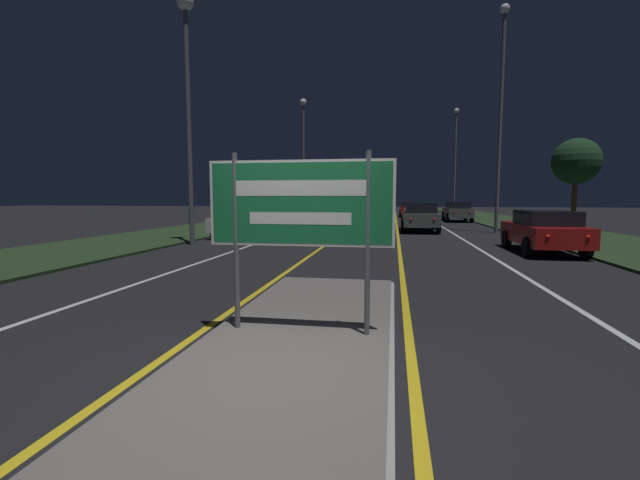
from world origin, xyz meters
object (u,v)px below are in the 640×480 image
at_px(streetlight_left_near, 187,71).
at_px(streetlight_left_far, 303,143).
at_px(car_receding_1, 420,216).
at_px(car_receding_2, 457,211).
at_px(highway_sign, 300,209).
at_px(car_approaching_0, 246,220).
at_px(streetlight_right_far, 455,153).
at_px(car_receding_3, 410,209).
at_px(car_approaching_1, 290,213).
at_px(streetlight_right_near, 501,100).
at_px(car_approaching_2, 350,209).
at_px(car_receding_0, 544,230).

bearing_deg(streetlight_left_near, streetlight_left_far, 89.16).
relative_size(car_receding_1, car_receding_2, 1.08).
relative_size(highway_sign, car_receding_1, 0.50).
height_order(car_receding_1, car_approaching_0, car_receding_1).
distance_m(streetlight_left_far, streetlight_right_far, 14.05).
bearing_deg(highway_sign, streetlight_left_far, 101.84).
distance_m(streetlight_right_far, car_receding_1, 18.12).
distance_m(car_receding_1, car_receding_3, 17.83).
bearing_deg(car_receding_3, highway_sign, -94.25).
height_order(streetlight_left_far, car_receding_3, streetlight_left_far).
bearing_deg(streetlight_left_near, car_approaching_1, 87.69).
xyz_separation_m(streetlight_left_far, car_approaching_1, (0.26, -5.97, -5.51)).
height_order(streetlight_right_near, car_approaching_2, streetlight_right_near).
bearing_deg(car_receding_3, car_receding_2, -67.14).
xyz_separation_m(streetlight_left_far, streetlight_right_far, (12.79, 5.81, -0.44)).
xyz_separation_m(highway_sign, car_approaching_0, (-5.79, 14.18, -0.93)).
bearing_deg(streetlight_left_near, car_receding_1, 42.70).
xyz_separation_m(streetlight_right_far, car_approaching_1, (-12.53, -11.78, -5.07)).
distance_m(car_approaching_0, car_approaching_1, 9.38).
distance_m(car_receding_3, car_approaching_0, 23.62).
xyz_separation_m(car_receding_3, car_approaching_2, (-5.35, -3.46, 0.01)).
height_order(car_receding_1, car_receding_2, car_receding_1).
distance_m(car_receding_1, car_approaching_2, 15.29).
bearing_deg(car_receding_3, car_approaching_1, -124.26).
bearing_deg(streetlight_left_far, car_receding_1, -51.75).
bearing_deg(car_approaching_1, streetlight_left_near, -92.31).
distance_m(streetlight_left_near, car_receding_2, 22.97).
bearing_deg(car_receding_1, streetlight_right_near, -5.92).
distance_m(streetlight_left_near, car_approaching_0, 7.13).
bearing_deg(streetlight_left_near, car_receding_3, 70.70).
bearing_deg(highway_sign, streetlight_right_far, 79.43).
bearing_deg(car_approaching_0, highway_sign, -67.80).
relative_size(streetlight_left_near, streetlight_left_far, 0.95).
relative_size(streetlight_left_near, car_approaching_1, 2.02).
bearing_deg(streetlight_left_far, car_approaching_2, 42.45).
height_order(highway_sign, streetlight_right_near, streetlight_right_near).
bearing_deg(car_receding_1, car_approaching_2, 110.02).
relative_size(car_receding_0, car_receding_2, 0.95).
relative_size(car_receding_3, car_approaching_0, 0.91).
relative_size(car_approaching_0, car_approaching_1, 1.02).
relative_size(streetlight_left_far, streetlight_right_near, 0.86).
relative_size(streetlight_left_far, car_receding_3, 2.30).
relative_size(streetlight_right_far, car_approaching_0, 2.08).
bearing_deg(car_approaching_2, car_receding_0, -69.08).
bearing_deg(car_receding_3, streetlight_left_far, -142.99).
bearing_deg(car_approaching_1, streetlight_left_far, 92.48).
bearing_deg(highway_sign, streetlight_left_near, 122.85).
xyz_separation_m(highway_sign, car_receding_1, (2.58, 18.40, -0.88)).
relative_size(streetlight_left_near, car_receding_2, 2.10).
relative_size(car_receding_2, car_approaching_1, 0.96).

